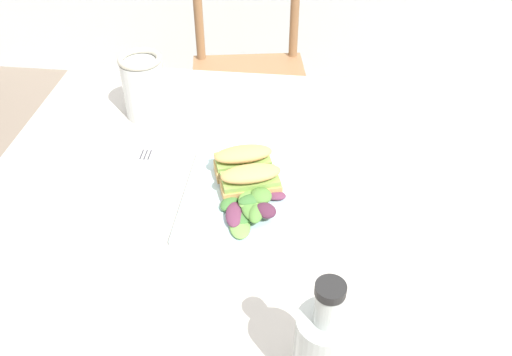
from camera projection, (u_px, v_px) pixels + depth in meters
The scene contains 10 objects.
dining_table at pixel (280, 258), 1.03m from camera, with size 1.13×0.96×0.74m.
chair_wooden_far at pixel (249, 75), 1.91m from camera, with size 0.46×0.46×0.87m.
plate_lunch at pixel (253, 199), 0.97m from camera, with size 0.25×0.25×0.01m, color silver.
sandwich_half_front at pixel (251, 180), 0.96m from camera, with size 0.12×0.09×0.06m.
sandwich_half_back at pixel (243, 160), 1.00m from camera, with size 0.12×0.09×0.06m.
salad_mixed_greens at pixel (252, 206), 0.92m from camera, with size 0.12×0.14×0.03m.
napkin_folded at pixel (136, 182), 1.01m from camera, with size 0.12×0.23×0.00m, color silver.
fork_on_napkin at pixel (138, 174), 1.02m from camera, with size 0.03×0.19×0.00m.
bottle_cold_brew at pixel (322, 353), 0.66m from camera, with size 0.07×0.07×0.19m.
mason_jar_iced_tea at pixel (144, 89), 1.15m from camera, with size 0.09×0.09×0.14m.
Camera 1 is at (-0.06, -0.71, 1.39)m, focal length 37.94 mm.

